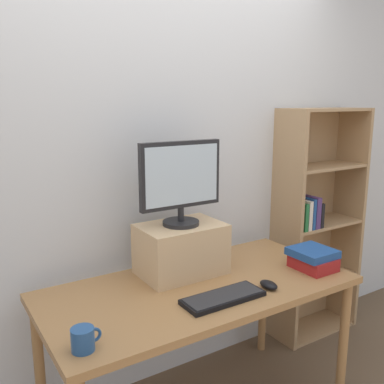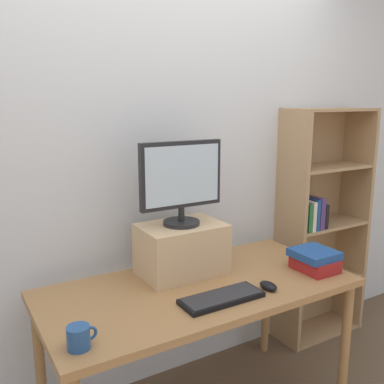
{
  "view_description": "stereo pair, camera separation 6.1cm",
  "coord_description": "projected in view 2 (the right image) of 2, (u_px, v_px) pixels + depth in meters",
  "views": [
    {
      "loc": [
        -1.09,
        -1.64,
        1.66
      ],
      "look_at": [
        0.0,
        0.07,
        1.22
      ],
      "focal_mm": 40.0,
      "sensor_mm": 36.0,
      "label": 1
    },
    {
      "loc": [
        -1.04,
        -1.67,
        1.66
      ],
      "look_at": [
        0.0,
        0.07,
        1.22
      ],
      "focal_mm": 40.0,
      "sensor_mm": 36.0,
      "label": 2
    }
  ],
  "objects": [
    {
      "name": "desk",
      "position": [
        199.0,
        299.0,
        2.13
      ],
      "size": [
        1.54,
        0.74,
        0.77
      ],
      "color": "#9E7042",
      "rests_on": "ground_plane"
    },
    {
      "name": "computer_monitor",
      "position": [
        181.0,
        180.0,
        2.15
      ],
      "size": [
        0.45,
        0.19,
        0.43
      ],
      "color": "black",
      "rests_on": "riser_box"
    },
    {
      "name": "bookshelf_unit",
      "position": [
        319.0,
        223.0,
        2.99
      ],
      "size": [
        0.66,
        0.28,
        1.61
      ],
      "color": "tan",
      "rests_on": "ground_plane"
    },
    {
      "name": "book_stack",
      "position": [
        315.0,
        260.0,
        2.29
      ],
      "size": [
        0.21,
        0.23,
        0.11
      ],
      "color": "maroon",
      "rests_on": "desk"
    },
    {
      "name": "riser_box",
      "position": [
        182.0,
        249.0,
        2.23
      ],
      "size": [
        0.43,
        0.3,
        0.27
      ],
      "color": "tan",
      "rests_on": "desk"
    },
    {
      "name": "computer_mouse",
      "position": [
        268.0,
        286.0,
        2.06
      ],
      "size": [
        0.06,
        0.1,
        0.04
      ],
      "color": "black",
      "rests_on": "desk"
    },
    {
      "name": "keyboard",
      "position": [
        221.0,
        298.0,
        1.94
      ],
      "size": [
        0.39,
        0.15,
        0.02
      ],
      "color": "black",
      "rests_on": "desk"
    },
    {
      "name": "back_wall",
      "position": [
        153.0,
        165.0,
        2.42
      ],
      "size": [
        7.0,
        0.08,
        2.6
      ],
      "color": "silver",
      "rests_on": "ground_plane"
    },
    {
      "name": "coffee_mug",
      "position": [
        79.0,
        337.0,
        1.56
      ],
      "size": [
        0.11,
        0.09,
        0.09
      ],
      "color": "#234C84",
      "rests_on": "desk"
    }
  ]
}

